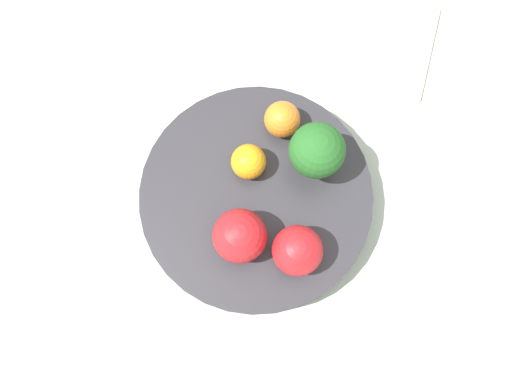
# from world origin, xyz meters

# --- Properties ---
(ground_plane) EXTENTS (6.00, 6.00, 0.00)m
(ground_plane) POSITION_xyz_m (0.00, 0.00, 0.00)
(ground_plane) COLOR gray
(table_surface) EXTENTS (1.20, 1.20, 0.02)m
(table_surface) POSITION_xyz_m (0.00, 0.00, 0.01)
(table_surface) COLOR #B2C6B2
(table_surface) RESTS_ON ground_plane
(bowl) EXTENTS (0.26, 0.26, 0.04)m
(bowl) POSITION_xyz_m (0.00, 0.00, 0.04)
(bowl) COLOR #2D2D33
(bowl) RESTS_ON table_surface
(broccoli) EXTENTS (0.06, 0.06, 0.08)m
(broccoli) POSITION_xyz_m (-0.04, -0.06, 0.10)
(broccoli) COLOR #8CB76B
(broccoli) RESTS_ON bowl
(apple_red) EXTENTS (0.05, 0.05, 0.05)m
(apple_red) POSITION_xyz_m (-0.07, 0.04, 0.09)
(apple_red) COLOR red
(apple_red) RESTS_ON bowl
(apple_green) EXTENTS (0.06, 0.06, 0.06)m
(apple_green) POSITION_xyz_m (-0.01, 0.05, 0.09)
(apple_green) COLOR red
(apple_green) RESTS_ON bowl
(orange_front) EXTENTS (0.04, 0.04, 0.04)m
(orange_front) POSITION_xyz_m (0.02, -0.03, 0.08)
(orange_front) COLOR orange
(orange_front) RESTS_ON bowl
(orange_back) EXTENTS (0.04, 0.04, 0.04)m
(orange_back) POSITION_xyz_m (0.01, -0.09, 0.08)
(orange_back) COLOR orange
(orange_back) RESTS_ON bowl
(napkin) EXTENTS (0.17, 0.16, 0.01)m
(napkin) POSITION_xyz_m (-0.05, -0.26, 0.02)
(napkin) COLOR white
(napkin) RESTS_ON table_surface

